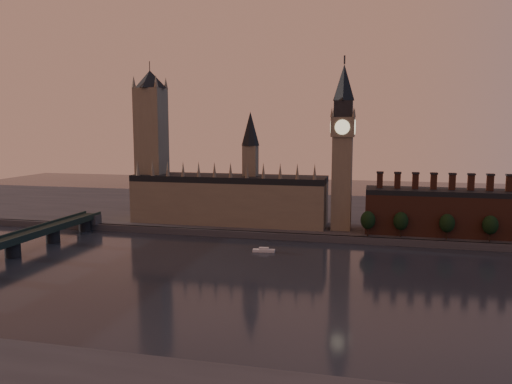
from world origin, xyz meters
TOP-DOWN VIEW (x-y plane):
  - ground at (0.00, 0.00)m, footprint 900.00×900.00m
  - north_bank at (0.00, 178.04)m, footprint 900.00×182.00m
  - palace_of_westminster at (-64.41, 114.91)m, footprint 130.00×30.30m
  - victoria_tower at (-120.00, 115.00)m, footprint 24.00×24.00m
  - big_ben at (10.00, 110.00)m, footprint 15.00×15.00m
  - chimney_block at (80.00, 110.00)m, footprint 110.00×25.00m
  - embankment_tree_0 at (26.70, 93.68)m, footprint 8.60×8.60m
  - embankment_tree_1 at (45.47, 95.17)m, footprint 8.60×8.60m
  - embankment_tree_2 at (70.91, 94.51)m, footprint 8.60×8.60m
  - embankment_tree_3 at (93.75, 94.40)m, footprint 8.60×8.60m
  - river_boat at (-28.35, 57.73)m, footprint 12.47×4.77m

SIDE VIEW (x-z plane):
  - ground at x=0.00m, z-range 0.00..0.00m
  - river_boat at x=-28.35m, z-range -0.29..2.15m
  - north_bank at x=0.00m, z-range 0.00..4.00m
  - embankment_tree_0 at x=26.70m, z-range 6.03..20.91m
  - embankment_tree_1 at x=45.47m, z-range 6.03..20.91m
  - embankment_tree_2 at x=70.91m, z-range 6.03..20.91m
  - embankment_tree_3 at x=93.75m, z-range 6.03..20.91m
  - chimney_block at x=80.00m, z-range -0.68..36.32m
  - palace_of_westminster at x=-64.41m, z-range -15.37..58.63m
  - big_ben at x=10.00m, z-range 3.33..110.33m
  - victoria_tower at x=-120.00m, z-range 5.09..113.09m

